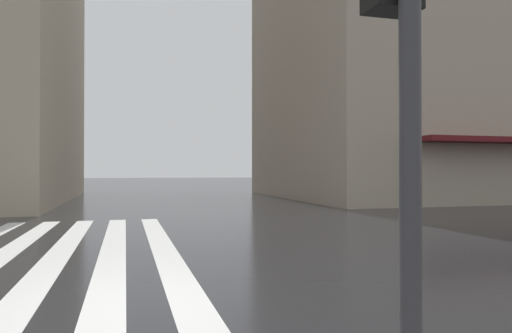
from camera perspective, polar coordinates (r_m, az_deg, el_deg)
The scene contains 4 objects.
ground_plane at distance 5.95m, azimuth -13.01°, elevation -16.22°, with size 220.00×220.00×0.00m, color black.
zebra_crossing at distance 10.10m, azimuth -28.40°, elevation -9.62°, with size 13.00×6.50×0.01m.
haussmann_block_corner at distance 33.71m, azimuth 22.04°, elevation 13.57°, with size 16.67×21.87×20.03m.
traffic_signal_post at distance 2.95m, azimuth 16.58°, elevation 16.79°, with size 0.44×0.30×3.23m.
Camera 1 is at (-5.72, 0.24, 1.61)m, focal length 33.35 mm.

